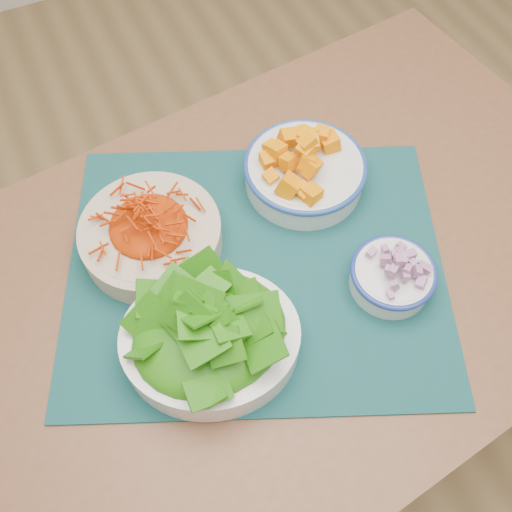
{
  "coord_description": "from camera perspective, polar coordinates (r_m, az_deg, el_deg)",
  "views": [
    {
      "loc": [
        -0.26,
        -0.42,
        1.55
      ],
      "look_at": [
        -0.07,
        -0.0,
        0.78
      ],
      "focal_mm": 40.0,
      "sensor_mm": 36.0,
      "label": 1
    }
  ],
  "objects": [
    {
      "name": "carrot_bowl",
      "position": [
        0.92,
        -10.55,
        2.44
      ],
      "size": [
        0.27,
        0.27,
        0.08
      ],
      "rotation": [
        0.0,
        0.0,
        0.23
      ],
      "color": "beige",
      "rests_on": "placemat"
    },
    {
      "name": "onion_bowl",
      "position": [
        0.9,
        13.52,
        -1.76
      ],
      "size": [
        0.14,
        0.14,
        0.07
      ],
      "rotation": [
        0.0,
        0.0,
        0.08
      ],
      "color": "silver",
      "rests_on": "placemat"
    },
    {
      "name": "placemat",
      "position": [
        0.92,
        0.0,
        -1.03
      ],
      "size": [
        0.75,
        0.69,
        0.0
      ],
      "primitive_type": "cube",
      "rotation": [
        0.0,
        0.0,
        -0.41
      ],
      "color": "#0A2C2E",
      "rests_on": "table"
    },
    {
      "name": "squash_bowl",
      "position": [
        0.98,
        4.95,
        9.01
      ],
      "size": [
        0.25,
        0.25,
        0.1
      ],
      "rotation": [
        0.0,
        0.0,
        -0.27
      ],
      "color": "silver",
      "rests_on": "placemat"
    },
    {
      "name": "lettuce_bowl",
      "position": [
        0.81,
        -4.66,
        -7.74
      ],
      "size": [
        0.31,
        0.29,
        0.12
      ],
      "rotation": [
        0.0,
        0.0,
        -0.33
      ],
      "color": "white",
      "rests_on": "placemat"
    },
    {
      "name": "table",
      "position": [
        1.02,
        3.68,
        -2.83
      ],
      "size": [
        1.26,
        0.92,
        0.75
      ],
      "rotation": [
        0.0,
        0.0,
        0.13
      ],
      "color": "brown",
      "rests_on": "ground"
    },
    {
      "name": "ground",
      "position": [
        1.63,
        2.12,
        -13.51
      ],
      "size": [
        4.0,
        4.0,
        0.0
      ],
      "primitive_type": "plane",
      "color": "#A17F4E",
      "rests_on": "ground"
    }
  ]
}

